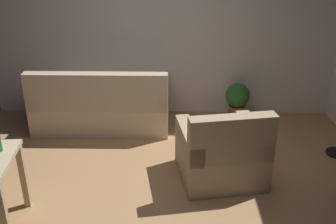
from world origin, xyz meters
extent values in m
cube|color=tan|center=(0.00, 0.00, -0.01)|extent=(5.20, 4.40, 0.02)
cube|color=silver|center=(0.00, 2.20, 1.35)|extent=(5.20, 0.10, 2.70)
cube|color=beige|center=(-0.86, 1.65, 0.20)|extent=(1.89, 0.84, 0.40)
cube|color=#C0AD91|center=(-0.86, 1.31, 0.66)|extent=(1.89, 0.16, 0.52)
cube|color=#C8B597|center=(0.00, 1.65, 0.51)|extent=(0.16, 0.84, 0.22)
cube|color=#C8B597|center=(-1.73, 1.65, 0.51)|extent=(0.16, 0.84, 0.22)
cylinder|color=black|center=(2.25, 0.89, 0.01)|extent=(0.26, 0.26, 0.03)
cube|color=tan|center=(-1.29, -0.83, 0.36)|extent=(0.06, 0.06, 0.72)
cube|color=tan|center=(-1.34, -0.22, 0.36)|extent=(0.06, 0.06, 0.72)
cylinder|color=brown|center=(1.10, 1.90, 0.11)|extent=(0.24, 0.24, 0.22)
sphere|color=#2D6B28|center=(1.10, 1.90, 0.39)|extent=(0.36, 0.36, 0.36)
cube|color=tan|center=(0.70, 0.37, 0.20)|extent=(1.03, 0.99, 0.40)
cube|color=tan|center=(0.76, 0.04, 0.66)|extent=(0.91, 0.32, 0.52)
cube|color=tan|center=(1.06, 0.43, 0.51)|extent=(0.31, 0.86, 0.22)
cube|color=tan|center=(0.34, 0.30, 0.51)|extent=(0.31, 0.86, 0.22)
camera|label=1|loc=(0.17, -3.49, 2.59)|focal=41.95mm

